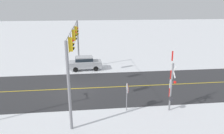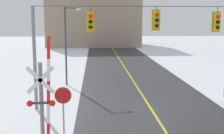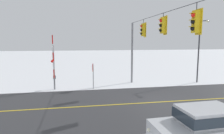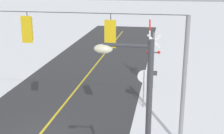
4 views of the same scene
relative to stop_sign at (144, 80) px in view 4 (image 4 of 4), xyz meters
The scene contains 4 objects.
ground_plane 6.74m from the stop_sign, 41.06° to the left, with size 160.00×160.00×0.00m, color white.
signal_span 7.06m from the stop_sign, 40.39° to the left, with size 14.20×0.47×6.22m.
stop_sign is the anchor object (origin of this frame).
railroad_crossing 3.54m from the stop_sign, 95.42° to the right, with size 0.98×0.31×4.88m.
Camera 4 is at (-6.13, 13.86, 7.95)m, focal length 51.01 mm.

